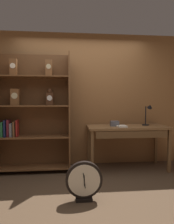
{
  "coord_description": "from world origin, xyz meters",
  "views": [
    {
      "loc": [
        -0.27,
        -2.56,
        1.28
      ],
      "look_at": [
        0.05,
        0.73,
        1.09
      ],
      "focal_mm": 31.54,
      "sensor_mm": 36.0,
      "label": 1
    }
  ],
  "objects_px": {
    "workbench": "(127,131)",
    "desk_lamp": "(148,113)",
    "toolbox_small": "(114,124)",
    "round_clock_large": "(84,181)",
    "open_repair_manual": "(121,126)",
    "bookshelf": "(32,114)"
  },
  "relations": [
    {
      "from": "workbench",
      "to": "open_repair_manual",
      "type": "height_order",
      "value": "open_repair_manual"
    },
    {
      "from": "toolbox_small",
      "to": "round_clock_large",
      "type": "xyz_separation_m",
      "value": [
        -0.66,
        -1.11,
        -0.59
      ]
    },
    {
      "from": "bookshelf",
      "to": "toolbox_small",
      "type": "relative_size",
      "value": 13.84
    },
    {
      "from": "bookshelf",
      "to": "toolbox_small",
      "type": "distance_m",
      "value": 1.52
    },
    {
      "from": "workbench",
      "to": "open_repair_manual",
      "type": "relative_size",
      "value": 6.74
    },
    {
      "from": "workbench",
      "to": "round_clock_large",
      "type": "height_order",
      "value": "workbench"
    },
    {
      "from": "round_clock_large",
      "to": "toolbox_small",
      "type": "bearing_deg",
      "value": 59.38
    },
    {
      "from": "workbench",
      "to": "toolbox_small",
      "type": "height_order",
      "value": "toolbox_small"
    },
    {
      "from": "bookshelf",
      "to": "desk_lamp",
      "type": "xyz_separation_m",
      "value": [
        2.15,
        -0.01,
        -0.01
      ]
    },
    {
      "from": "open_repair_manual",
      "to": "desk_lamp",
      "type": "bearing_deg",
      "value": 9.64
    },
    {
      "from": "round_clock_large",
      "to": "bookshelf",
      "type": "bearing_deg",
      "value": 126.45
    },
    {
      "from": "round_clock_large",
      "to": "open_repair_manual",
      "type": "bearing_deg",
      "value": 52.91
    },
    {
      "from": "desk_lamp",
      "to": "open_repair_manual",
      "type": "bearing_deg",
      "value": -166.46
    },
    {
      "from": "workbench",
      "to": "bookshelf",
      "type": "bearing_deg",
      "value": 178.38
    },
    {
      "from": "bookshelf",
      "to": "desk_lamp",
      "type": "height_order",
      "value": "bookshelf"
    },
    {
      "from": "workbench",
      "to": "desk_lamp",
      "type": "bearing_deg",
      "value": 6.05
    },
    {
      "from": "bookshelf",
      "to": "desk_lamp",
      "type": "relative_size",
      "value": 5.01
    },
    {
      "from": "open_repair_manual",
      "to": "round_clock_large",
      "type": "bearing_deg",
      "value": -131.0
    },
    {
      "from": "toolbox_small",
      "to": "open_repair_manual",
      "type": "relative_size",
      "value": 0.7
    },
    {
      "from": "toolbox_small",
      "to": "round_clock_large",
      "type": "bearing_deg",
      "value": -120.62
    },
    {
      "from": "bookshelf",
      "to": "round_clock_large",
      "type": "height_order",
      "value": "bookshelf"
    },
    {
      "from": "toolbox_small",
      "to": "open_repair_manual",
      "type": "xyz_separation_m",
      "value": [
        0.1,
        -0.1,
        -0.04
      ]
    }
  ]
}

